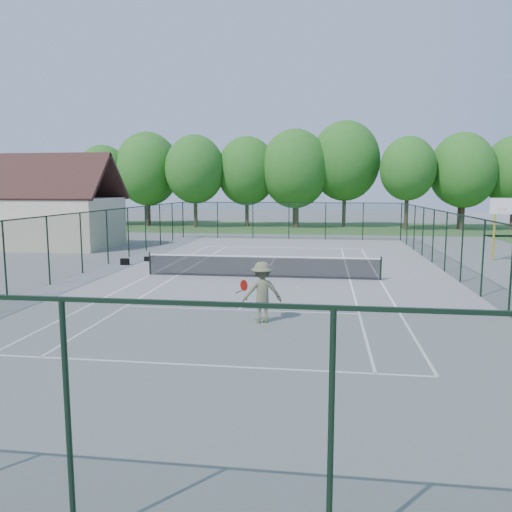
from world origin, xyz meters
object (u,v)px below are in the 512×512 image
at_px(tennis_player, 262,292).
at_px(tennis_net, 262,265).
at_px(basketball_goal, 498,217).
at_px(sports_bag_a, 125,262).

bearing_deg(tennis_player, tennis_net, 97.23).
distance_m(basketball_goal, tennis_player, 18.82).
height_order(sports_bag_a, tennis_player, tennis_player).
bearing_deg(tennis_net, tennis_player, -82.77).
height_order(tennis_net, basketball_goal, basketball_goal).
bearing_deg(tennis_net, sports_bag_a, 160.41).
relative_size(basketball_goal, sports_bag_a, 8.32).
bearing_deg(tennis_net, basketball_goal, 28.39).
relative_size(tennis_net, sports_bag_a, 25.25).
distance_m(tennis_net, tennis_player, 7.90).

